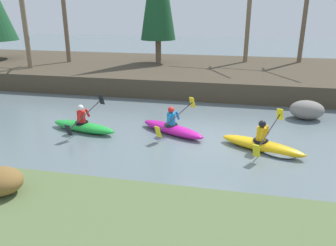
{
  "coord_description": "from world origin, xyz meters",
  "views": [
    {
      "loc": [
        0.9,
        -10.45,
        4.28
      ],
      "look_at": [
        -1.33,
        -0.02,
        0.55
      ],
      "focal_mm": 35.0,
      "sensor_mm": 36.0,
      "label": 1
    }
  ],
  "objects": [
    {
      "name": "boulder_midstream",
      "position": [
        3.77,
        3.23,
        0.38
      ],
      "size": [
        1.35,
        1.05,
        0.76
      ],
      "color": "gray",
      "rests_on": "ground"
    },
    {
      "name": "bare_tree_upstream",
      "position": [
        -11.11,
        6.88,
        3.69
      ],
      "size": [
        3.21,
        3.17,
        5.78
      ],
      "color": "#7A664C",
      "rests_on": "riverbank_far"
    },
    {
      "name": "kayaker_lead",
      "position": [
        1.92,
        -0.51,
        0.2
      ],
      "size": [
        2.71,
        1.96,
        1.2
      ],
      "rotation": [
        0.0,
        0.0,
        -0.42
      ],
      "color": "yellow",
      "rests_on": "ground"
    },
    {
      "name": "kayaker_trailing",
      "position": [
        -4.51,
        -0.03,
        0.22
      ],
      "size": [
        2.78,
        2.05,
        1.2
      ],
      "rotation": [
        0.0,
        0.0,
        -0.23
      ],
      "color": "green",
      "rests_on": "ground"
    },
    {
      "name": "kayaker_middle",
      "position": [
        -1.25,
        0.41,
        0.22
      ],
      "size": [
        2.66,
        1.94,
        1.2
      ],
      "rotation": [
        0.0,
        0.0,
        -0.49
      ],
      "color": "#C61999",
      "rests_on": "ground"
    },
    {
      "name": "riverbank_far",
      "position": [
        0.0,
        9.75,
        0.48
      ],
      "size": [
        44.0,
        9.83,
        0.97
      ],
      "color": "#473D2D",
      "rests_on": "ground"
    },
    {
      "name": "bare_tree_mid_downstream",
      "position": [
        1.36,
        11.95,
        4.17
      ],
      "size": [
        3.74,
        3.69,
        6.8
      ],
      "color": "#7A664C",
      "rests_on": "riverbank_far"
    },
    {
      "name": "ground_plane",
      "position": [
        0.0,
        0.0,
        0.0
      ],
      "size": [
        90.0,
        90.0,
        0.0
      ],
      "primitive_type": "plane",
      "color": "slate"
    },
    {
      "name": "bare_tree_mid_upstream",
      "position": [
        -10.01,
        9.51,
        4.06
      ],
      "size": [
        3.61,
        3.57,
        6.56
      ],
      "color": "brown",
      "rests_on": "riverbank_far"
    },
    {
      "name": "bare_tree_downstream",
      "position": [
        4.81,
        12.54,
        4.73
      ],
      "size": [
        4.36,
        4.31,
        7.99
      ],
      "color": "brown",
      "rests_on": "riverbank_far"
    }
  ]
}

